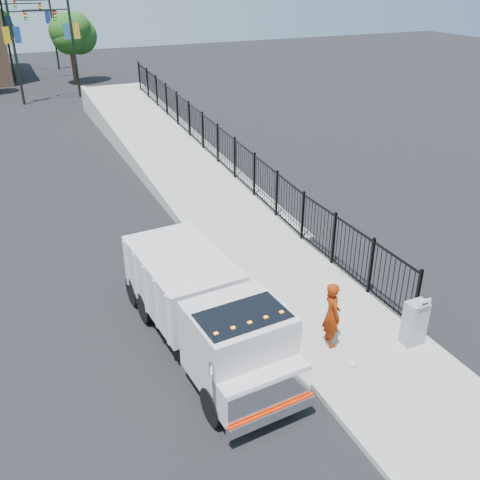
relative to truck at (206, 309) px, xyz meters
name	(u,v)px	position (x,y,z in m)	size (l,w,h in m)	color
ground	(264,324)	(1.87, 0.41, -1.29)	(120.00, 120.00, 0.00)	black
sidewalk	(363,345)	(3.80, -1.59, -1.23)	(3.55, 12.00, 0.12)	#9E998E
curb	(300,364)	(1.87, -1.59, -1.21)	(0.30, 12.00, 0.16)	#ADAAA3
ramp	(166,154)	(4.00, 16.41, -1.29)	(3.95, 24.00, 1.70)	#9E998E
iron_fence	(218,156)	(5.42, 12.41, -0.39)	(0.10, 28.00, 1.80)	black
truck	(206,309)	(0.00, 0.00, 0.00)	(2.64, 6.84, 2.30)	black
worker	(332,314)	(2.99, -1.21, -0.26)	(0.66, 0.44, 1.82)	maroon
utility_cabinet	(414,323)	(4.97, -2.09, -0.55)	(0.55, 0.40, 1.25)	gray
arrow_sign	(425,304)	(4.97, -2.31, 0.19)	(0.35, 0.04, 0.22)	white
debris	(352,363)	(3.04, -2.16, -1.14)	(0.29, 0.29, 0.07)	silver
light_pole_0	(18,41)	(-1.62, 32.05, 3.07)	(3.77, 0.22, 8.00)	black
light_pole_1	(68,38)	(1.96, 33.00, 3.07)	(3.77, 0.22, 8.00)	black
light_pole_2	(9,29)	(-1.59, 41.73, 3.07)	(3.77, 0.22, 8.00)	black
light_pole_3	(49,22)	(2.22, 46.74, 3.07)	(3.78, 0.22, 8.00)	black
tree_1	(70,35)	(2.88, 38.82, 2.66)	(2.81, 2.81, 5.40)	#382314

